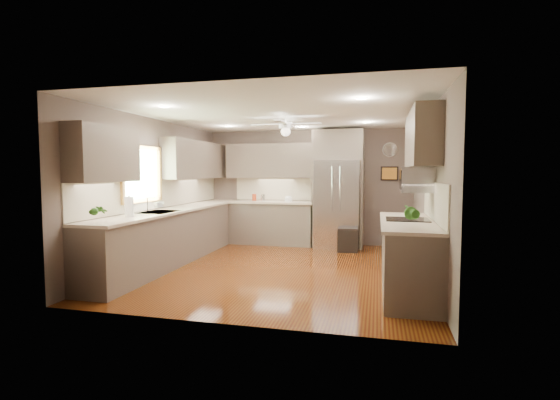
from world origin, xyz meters
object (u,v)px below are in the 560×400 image
at_px(canister_a, 254,197).
at_px(paper_towel, 129,207).
at_px(bowl, 288,200).
at_px(stool, 348,239).
at_px(microwave, 416,180).
at_px(potted_plant_left, 97,211).
at_px(potted_plant_right, 411,213).
at_px(canister_b, 263,198).
at_px(refrigerator, 338,191).
at_px(soap_bottle, 159,204).

bearing_deg(canister_a, paper_towel, -103.06).
distance_m(canister_a, bowl, 0.78).
relative_size(bowl, stool, 0.41).
bearing_deg(microwave, bowl, 131.13).
relative_size(canister_a, potted_plant_left, 0.48).
xyz_separation_m(microwave, paper_towel, (-3.98, -0.70, -0.40)).
xyz_separation_m(canister_a, potted_plant_left, (-0.79, -4.18, 0.07)).
relative_size(potted_plant_left, bowl, 1.56).
bearing_deg(potted_plant_right, paper_towel, 176.43).
distance_m(canister_b, microwave, 4.12).
height_order(canister_a, potted_plant_left, potted_plant_left).
distance_m(canister_a, refrigerator, 1.86).
bearing_deg(paper_towel, canister_b, 74.13).
xyz_separation_m(microwave, stool, (-1.08, 2.28, -1.24)).
height_order(canister_b, potted_plant_right, potted_plant_right).
xyz_separation_m(canister_b, refrigerator, (1.66, -0.09, 0.18)).
xyz_separation_m(canister_b, stool, (1.91, -0.53, -0.77)).
bearing_deg(soap_bottle, microwave, -4.51).
bearing_deg(canister_a, potted_plant_left, -100.65).
relative_size(canister_b, potted_plant_right, 0.45).
bearing_deg(stool, potted_plant_right, -73.59).
relative_size(canister_a, paper_towel, 0.47).
bearing_deg(potted_plant_right, canister_b, 127.34).
relative_size(canister_a, bowl, 0.75).
bearing_deg(microwave, paper_towel, -170.00).
relative_size(soap_bottle, paper_towel, 0.60).
height_order(canister_a, paper_towel, paper_towel).
bearing_deg(bowl, canister_a, 178.41).
height_order(canister_b, microwave, microwave).
distance_m(refrigerator, microwave, 3.03).
xyz_separation_m(potted_plant_left, stool, (2.89, 3.69, -0.86)).
height_order(potted_plant_left, potted_plant_right, potted_plant_right).
relative_size(soap_bottle, potted_plant_right, 0.55).
bearing_deg(canister_a, stool, -13.13).
xyz_separation_m(bowl, stool, (1.32, -0.47, -0.73)).
height_order(refrigerator, microwave, refrigerator).
bearing_deg(canister_b, bowl, -5.54).
relative_size(potted_plant_left, stool, 0.64).
relative_size(canister_b, soap_bottle, 0.82).
relative_size(canister_a, refrigerator, 0.06).
bearing_deg(paper_towel, canister_a, 76.94).
bearing_deg(bowl, paper_towel, -114.70).
xyz_separation_m(potted_plant_right, stool, (-0.95, 3.22, -0.87)).
distance_m(potted_plant_right, bowl, 4.33).
relative_size(refrigerator, stool, 5.13).
relative_size(potted_plant_right, refrigerator, 0.14).
height_order(potted_plant_right, bowl, potted_plant_right).
distance_m(potted_plant_right, refrigerator, 3.84).
bearing_deg(microwave, stool, 115.34).
bearing_deg(microwave, potted_plant_left, -160.31).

